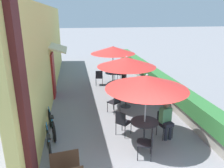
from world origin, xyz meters
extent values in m
cube|color=#E0CC6B|center=(-2.55, 7.58, 2.10)|extent=(0.24, 15.17, 4.20)
cube|color=#4C1919|center=(-2.37, 0.60, 2.10)|extent=(0.12, 0.56, 4.20)
cube|color=maroon|center=(-2.39, 6.83, 1.05)|extent=(0.08, 0.96, 2.10)
cube|color=beige|center=(-2.08, 6.83, 2.35)|extent=(0.78, 1.80, 0.30)
cube|color=gray|center=(2.75, 7.48, 0.23)|extent=(0.44, 14.17, 0.45)
cube|color=#2D6B33|center=(2.75, 7.48, 0.73)|extent=(0.60, 13.46, 0.56)
cylinder|color=#28282D|center=(0.64, 2.18, 0.01)|extent=(0.44, 0.44, 0.02)
cylinder|color=#28282D|center=(0.64, 2.18, 0.36)|extent=(0.06, 0.06, 0.69)
cylinder|color=#28282D|center=(0.64, 2.18, 0.70)|extent=(0.86, 0.86, 0.02)
cylinder|color=#B7B7BC|center=(0.64, 2.18, 1.06)|extent=(0.04, 0.04, 2.12)
cone|color=red|center=(0.64, 2.18, 1.98)|extent=(2.41, 2.41, 0.39)
sphere|color=#B7B7BC|center=(0.64, 2.18, 2.18)|extent=(0.07, 0.07, 0.07)
cube|color=black|center=(0.42, 1.45, 0.45)|extent=(0.50, 0.50, 0.04)
cube|color=black|center=(0.59, 1.39, 0.66)|extent=(0.14, 0.37, 0.42)
cylinder|color=black|center=(0.30, 1.67, 0.23)|extent=(0.02, 0.02, 0.45)
cylinder|color=black|center=(0.19, 1.33, 0.23)|extent=(0.02, 0.02, 0.45)
cylinder|color=black|center=(0.64, 1.57, 0.23)|extent=(0.02, 0.02, 0.45)
cylinder|color=black|center=(0.53, 1.22, 0.23)|extent=(0.02, 0.02, 0.45)
cube|color=black|center=(1.39, 2.35, 0.45)|extent=(0.48, 0.48, 0.04)
cube|color=black|center=(1.35, 2.53, 0.66)|extent=(0.38, 0.11, 0.42)
cylinder|color=black|center=(1.26, 2.14, 0.23)|extent=(0.02, 0.02, 0.45)
cylinder|color=black|center=(1.61, 2.22, 0.23)|extent=(0.02, 0.02, 0.45)
cylinder|color=black|center=(1.17, 2.49, 0.23)|extent=(0.02, 0.02, 0.45)
cylinder|color=black|center=(1.53, 2.57, 0.23)|extent=(0.02, 0.02, 0.45)
cylinder|color=#23232D|center=(1.35, 2.16, 0.24)|extent=(0.11, 0.11, 0.47)
cylinder|color=#23232D|center=(1.51, 2.20, 0.24)|extent=(0.11, 0.11, 0.47)
cube|color=#23232D|center=(1.41, 2.27, 0.53)|extent=(0.37, 0.42, 0.12)
cube|color=#4C8456|center=(1.39, 2.37, 0.78)|extent=(0.38, 0.29, 0.50)
sphere|color=brown|center=(1.39, 2.35, 1.15)|extent=(0.20, 0.20, 0.20)
cube|color=black|center=(0.12, 2.74, 0.45)|extent=(0.57, 0.57, 0.04)
cube|color=black|center=(-0.02, 2.62, 0.66)|extent=(0.28, 0.30, 0.42)
cylinder|color=black|center=(0.37, 2.73, 0.23)|extent=(0.02, 0.02, 0.45)
cylinder|color=black|center=(0.13, 3.00, 0.23)|extent=(0.02, 0.02, 0.45)
cylinder|color=black|center=(0.11, 2.49, 0.23)|extent=(0.02, 0.02, 0.45)
cylinder|color=black|center=(-0.14, 2.75, 0.23)|extent=(0.02, 0.02, 0.45)
cylinder|color=#28282D|center=(0.72, 4.95, 0.01)|extent=(0.44, 0.44, 0.02)
cylinder|color=#28282D|center=(0.72, 4.95, 0.36)|extent=(0.06, 0.06, 0.69)
cylinder|color=#28282D|center=(0.72, 4.95, 0.70)|extent=(0.86, 0.86, 0.02)
cylinder|color=#B7B7BC|center=(0.72, 4.95, 1.06)|extent=(0.04, 0.04, 2.12)
cone|color=red|center=(0.72, 4.95, 1.98)|extent=(2.41, 2.41, 0.39)
sphere|color=#B7B7BC|center=(0.72, 4.95, 2.18)|extent=(0.07, 0.07, 0.07)
cube|color=black|center=(0.11, 4.48, 0.45)|extent=(0.56, 0.56, 0.04)
cube|color=black|center=(0.22, 4.34, 0.66)|extent=(0.32, 0.26, 0.42)
cylinder|color=black|center=(0.14, 4.74, 0.23)|extent=(0.02, 0.02, 0.45)
cylinder|color=black|center=(-0.14, 4.52, 0.23)|extent=(0.02, 0.02, 0.45)
cylinder|color=black|center=(0.36, 4.45, 0.23)|extent=(0.02, 0.02, 0.45)
cylinder|color=black|center=(0.07, 4.23, 0.23)|extent=(0.02, 0.02, 0.45)
cube|color=black|center=(1.33, 5.42, 0.45)|extent=(0.56, 0.56, 0.04)
cube|color=black|center=(1.21, 5.57, 0.66)|extent=(0.32, 0.26, 0.42)
cylinder|color=black|center=(1.29, 5.17, 0.23)|extent=(0.02, 0.02, 0.45)
cylinder|color=black|center=(1.58, 5.39, 0.23)|extent=(0.02, 0.02, 0.45)
cylinder|color=black|center=(1.07, 5.45, 0.23)|extent=(0.02, 0.02, 0.45)
cylinder|color=black|center=(1.36, 5.67, 0.23)|extent=(0.02, 0.02, 0.45)
cylinder|color=#232328|center=(0.67, 4.82, 0.76)|extent=(0.07, 0.07, 0.09)
cylinder|color=#28282D|center=(0.71, 8.03, 0.01)|extent=(0.44, 0.44, 0.02)
cylinder|color=#28282D|center=(0.71, 8.03, 0.36)|extent=(0.06, 0.06, 0.69)
cylinder|color=#28282D|center=(0.71, 8.03, 0.70)|extent=(0.86, 0.86, 0.02)
cylinder|color=#B7B7BC|center=(0.71, 8.03, 1.06)|extent=(0.04, 0.04, 2.12)
cone|color=red|center=(0.71, 8.03, 1.98)|extent=(2.41, 2.41, 0.39)
sphere|color=#B7B7BC|center=(0.71, 8.03, 2.18)|extent=(0.07, 0.07, 0.07)
cube|color=black|center=(-0.06, 8.12, 0.45)|extent=(0.45, 0.45, 0.04)
cube|color=black|center=(-0.08, 7.94, 0.66)|extent=(0.38, 0.08, 0.42)
cylinder|color=black|center=(0.15, 8.28, 0.23)|extent=(0.02, 0.02, 0.45)
cylinder|color=black|center=(-0.21, 8.32, 0.23)|extent=(0.02, 0.02, 0.45)
cylinder|color=black|center=(0.10, 7.92, 0.23)|extent=(0.02, 0.02, 0.45)
cylinder|color=black|center=(-0.26, 7.97, 0.23)|extent=(0.02, 0.02, 0.45)
cube|color=black|center=(1.01, 7.32, 0.45)|extent=(0.52, 0.52, 0.04)
cube|color=black|center=(1.18, 7.39, 0.66)|extent=(0.18, 0.36, 0.42)
cylinder|color=black|center=(0.77, 7.41, 0.23)|extent=(0.02, 0.02, 0.45)
cylinder|color=black|center=(0.91, 7.08, 0.23)|extent=(0.02, 0.02, 0.45)
cylinder|color=black|center=(1.10, 7.55, 0.23)|extent=(0.02, 0.02, 0.45)
cylinder|color=black|center=(1.24, 7.22, 0.23)|extent=(0.02, 0.02, 0.45)
cube|color=black|center=(1.17, 8.64, 0.45)|extent=(0.56, 0.56, 0.04)
cube|color=black|center=(1.02, 8.75, 0.66)|extent=(0.25, 0.32, 0.42)
cylinder|color=black|center=(1.21, 8.39, 0.23)|extent=(0.02, 0.02, 0.45)
cylinder|color=black|center=(1.42, 8.67, 0.23)|extent=(0.02, 0.02, 0.45)
cylinder|color=black|center=(0.92, 8.60, 0.23)|extent=(0.02, 0.02, 0.45)
cylinder|color=black|center=(1.14, 8.89, 0.23)|extent=(0.02, 0.02, 0.45)
cylinder|color=#232328|center=(0.58, 8.10, 0.76)|extent=(0.07, 0.07, 0.09)
torus|color=black|center=(-2.28, 2.52, 0.33)|extent=(0.17, 0.66, 0.66)
torus|color=black|center=(-2.12, 1.53, 0.33)|extent=(0.17, 0.66, 0.66)
cylinder|color=#236BA8|center=(-2.20, 2.03, 0.51)|extent=(0.17, 0.78, 0.04)
cylinder|color=#236BA8|center=(-2.17, 1.85, 0.35)|extent=(0.14, 0.58, 0.38)
cylinder|color=#236BA8|center=(-2.15, 1.75, 0.61)|extent=(0.04, 0.04, 0.23)
cube|color=black|center=(-2.15, 1.75, 0.73)|extent=(0.14, 0.23, 0.05)
cylinder|color=#236BA8|center=(-2.28, 2.48, 0.68)|extent=(0.11, 0.46, 0.03)
torus|color=black|center=(-2.33, 3.72, 0.33)|extent=(0.20, 0.66, 0.66)
torus|color=black|center=(-2.12, 2.73, 0.33)|extent=(0.20, 0.66, 0.66)
cylinder|color=#236BA8|center=(-2.22, 3.22, 0.51)|extent=(0.20, 0.78, 0.04)
cylinder|color=#236BA8|center=(-2.19, 3.05, 0.35)|extent=(0.16, 0.57, 0.38)
cylinder|color=#236BA8|center=(-2.17, 2.95, 0.61)|extent=(0.04, 0.04, 0.23)
cube|color=black|center=(-2.17, 2.95, 0.73)|extent=(0.14, 0.24, 0.05)
cylinder|color=#236BA8|center=(-2.32, 3.68, 0.68)|extent=(0.13, 0.46, 0.03)
camera|label=1|loc=(-1.37, -3.52, 3.85)|focal=35.00mm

